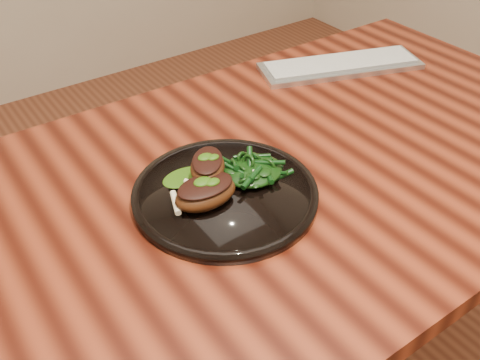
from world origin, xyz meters
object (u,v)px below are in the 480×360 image
keyboard (340,65)px  plate (225,194)px  lamb_chop_front (205,192)px  greens_heap (253,167)px  desk (246,215)px

keyboard → plate: bearing=-153.6°
lamb_chop_front → keyboard: lamb_chop_front is taller
keyboard → greens_heap: bearing=-151.1°
plate → keyboard: size_ratio=0.77×
desk → lamb_chop_front: 0.17m
desk → greens_heap: (0.00, -0.02, 0.12)m
greens_heap → keyboard: 0.52m
plate → greens_heap: bearing=5.2°
greens_heap → keyboard: bearing=28.9°
lamb_chop_front → greens_heap: (0.11, 0.02, -0.01)m
lamb_chop_front → desk: bearing=16.8°
keyboard → lamb_chop_front: bearing=-154.6°
plate → keyboard: (0.51, 0.26, -0.00)m
greens_heap → plate: bearing=-174.8°
plate → desk: bearing=19.3°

